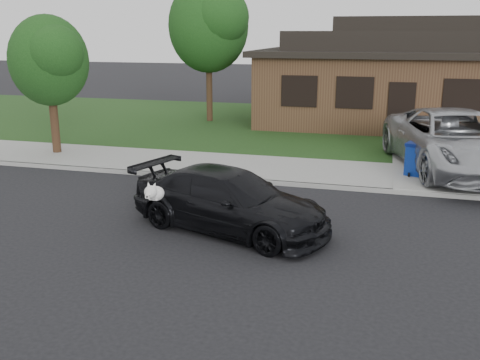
# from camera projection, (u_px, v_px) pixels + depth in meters

# --- Properties ---
(ground) EXTENTS (120.00, 120.00, 0.00)m
(ground) POSITION_uv_depth(u_px,v_px,m) (219.00, 225.00, 11.86)
(ground) COLOR black
(ground) RESTS_ON ground
(sidewalk) EXTENTS (60.00, 3.00, 0.12)m
(sidewalk) POSITION_uv_depth(u_px,v_px,m) (267.00, 169.00, 16.49)
(sidewalk) COLOR gray
(sidewalk) RESTS_ON ground
(curb) EXTENTS (60.00, 0.12, 0.12)m
(curb) POSITION_uv_depth(u_px,v_px,m) (256.00, 181.00, 15.10)
(curb) COLOR gray
(curb) RESTS_ON ground
(lawn) EXTENTS (60.00, 13.00, 0.13)m
(lawn) POSITION_uv_depth(u_px,v_px,m) (305.00, 126.00, 23.93)
(lawn) COLOR #193814
(lawn) RESTS_ON ground
(driveway) EXTENTS (4.50, 13.00, 0.14)m
(driveway) POSITION_uv_depth(u_px,v_px,m) (455.00, 147.00, 19.63)
(driveway) COLOR gray
(driveway) RESTS_ON ground
(sedan) EXTENTS (4.84, 3.13, 1.31)m
(sedan) POSITION_uv_depth(u_px,v_px,m) (229.00, 201.00, 11.42)
(sedan) COLOR black
(sedan) RESTS_ON ground
(minivan) EXTENTS (4.43, 6.91, 1.77)m
(minivan) POSITION_uv_depth(u_px,v_px,m) (455.00, 141.00, 15.79)
(minivan) COLOR #ABAEB2
(minivan) RESTS_ON driveway
(recycling_bin) EXTENTS (0.74, 0.74, 0.96)m
(recycling_bin) POSITION_uv_depth(u_px,v_px,m) (417.00, 159.00, 15.37)
(recycling_bin) COLOR #0E309B
(recycling_bin) RESTS_ON sidewalk
(house) EXTENTS (12.60, 8.60, 4.65)m
(house) POSITION_uv_depth(u_px,v_px,m) (401.00, 78.00, 24.23)
(house) COLOR #422B1C
(house) RESTS_ON ground
(tree_0) EXTENTS (3.78, 3.60, 6.34)m
(tree_0) POSITION_uv_depth(u_px,v_px,m) (211.00, 24.00, 23.73)
(tree_0) COLOR #332114
(tree_0) RESTS_ON ground
(tree_2) EXTENTS (2.73, 2.60, 4.59)m
(tree_2) POSITION_uv_depth(u_px,v_px,m) (50.00, 59.00, 17.60)
(tree_2) COLOR #332114
(tree_2) RESTS_ON ground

